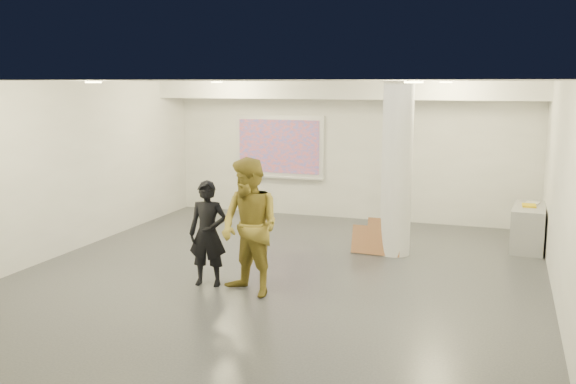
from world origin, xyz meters
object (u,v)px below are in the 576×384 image
at_px(column, 397,169).
at_px(woman, 208,233).
at_px(man, 250,227).
at_px(projection_screen, 279,147).
at_px(credenza, 528,227).

height_order(column, woman, column).
bearing_deg(man, column, 84.63).
bearing_deg(man, projection_screen, 129.34).
relative_size(column, projection_screen, 1.43).
height_order(woman, man, man).
relative_size(projection_screen, woman, 1.34).
distance_m(woman, man, 0.80).
relative_size(woman, man, 0.80).
bearing_deg(projection_screen, man, -74.46).
xyz_separation_m(column, credenza, (2.22, 1.18, -1.11)).
height_order(credenza, man, man).
distance_m(projection_screen, man, 5.71).
relative_size(column, woman, 1.92).
xyz_separation_m(projection_screen, woman, (0.77, -5.28, -0.74)).
xyz_separation_m(column, woman, (-2.33, -2.62, -0.72)).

